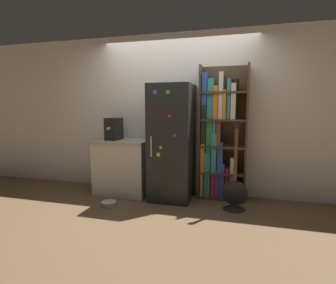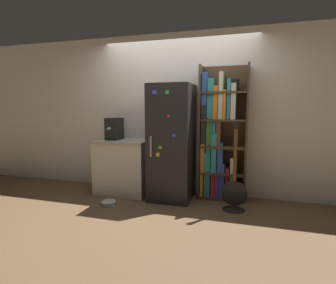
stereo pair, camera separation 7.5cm
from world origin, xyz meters
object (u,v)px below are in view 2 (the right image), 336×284
Objects in this scene: bookshelf at (218,137)px; guitar at (234,198)px; refrigerator at (172,142)px; espresso_machine at (114,129)px; pet_bowl at (108,203)px.

bookshelf reaches higher than guitar.
bookshelf reaches higher than refrigerator.
guitar is at bearing -58.56° from bookshelf.
pet_bowl is (0.19, -0.60, -1.03)m from espresso_machine.
refrigerator is at bearing -163.39° from bookshelf.
refrigerator reaches higher than guitar.
espresso_machine is at bearing -174.07° from bookshelf.
espresso_machine is 0.29× the size of guitar.
refrigerator is 0.72m from bookshelf.
pet_bowl is (-1.76, -0.33, -0.14)m from guitar.
bookshelf is at bearing 27.50° from pet_bowl.
refrigerator reaches higher than pet_bowl.
refrigerator is at bearing -1.69° from espresso_machine.
pet_bowl is at bearing -144.66° from refrigerator.
refrigerator is at bearing 35.34° from pet_bowl.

